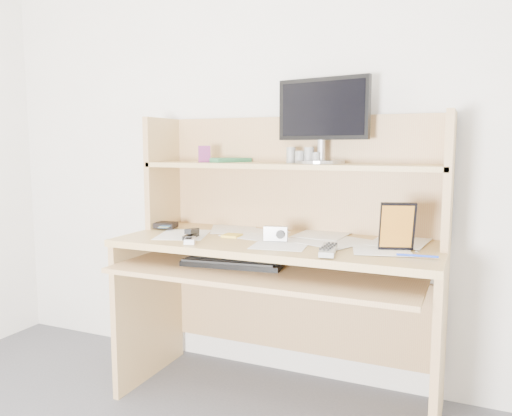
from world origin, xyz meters
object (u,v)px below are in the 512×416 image
at_px(desk, 284,249).
at_px(keyboard, 233,262).
at_px(tv_remote, 328,250).
at_px(monitor, 322,118).
at_px(game_case, 397,226).

relative_size(desk, keyboard, 3.13).
bearing_deg(tv_remote, monitor, 99.91).
bearing_deg(desk, keyboard, -125.95).
relative_size(keyboard, game_case, 2.35).
distance_m(tv_remote, monitor, 0.67).
relative_size(desk, monitor, 3.16).
height_order(tv_remote, game_case, game_case).
xyz_separation_m(keyboard, monitor, (0.29, 0.34, 0.62)).
bearing_deg(keyboard, tv_remote, -14.88).
xyz_separation_m(tv_remote, monitor, (-0.15, 0.40, 0.52)).
bearing_deg(game_case, keyboard, 168.07).
distance_m(desk, game_case, 0.55).
distance_m(desk, monitor, 0.62).
bearing_deg(keyboard, game_case, -0.30).
bearing_deg(tv_remote, keyboard, 162.11).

